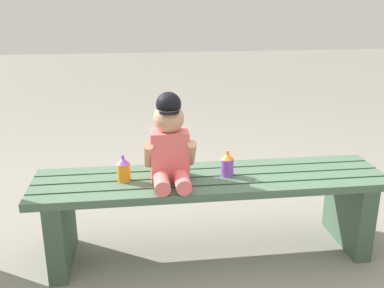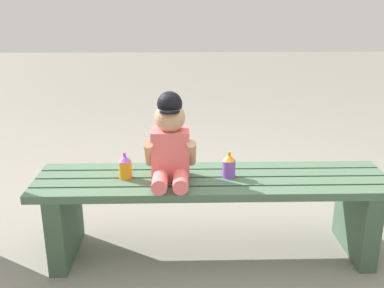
% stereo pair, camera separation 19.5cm
% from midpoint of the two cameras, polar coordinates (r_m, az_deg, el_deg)
% --- Properties ---
extents(ground_plane, '(16.00, 16.00, 0.00)m').
position_cam_midpoint_polar(ground_plane, '(2.26, 5.04, -13.72)').
color(ground_plane, gray).
extents(park_bench, '(1.64, 0.39, 0.40)m').
position_cam_midpoint_polar(park_bench, '(2.12, 5.26, -7.39)').
color(park_bench, '#47664C').
rests_on(park_bench, ground_plane).
extents(child_figure, '(0.23, 0.27, 0.40)m').
position_cam_midpoint_polar(child_figure, '(1.98, -0.00, 0.17)').
color(child_figure, '#E56666').
rests_on(child_figure, park_bench).
extents(sippy_cup_left, '(0.06, 0.06, 0.12)m').
position_cam_midpoint_polar(sippy_cup_left, '(2.04, -5.88, -2.91)').
color(sippy_cup_left, orange).
rests_on(sippy_cup_left, park_bench).
extents(sippy_cup_right, '(0.06, 0.06, 0.12)m').
position_cam_midpoint_polar(sippy_cup_right, '(2.06, 7.47, -2.78)').
color(sippy_cup_right, '#8C4CCC').
rests_on(sippy_cup_right, park_bench).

